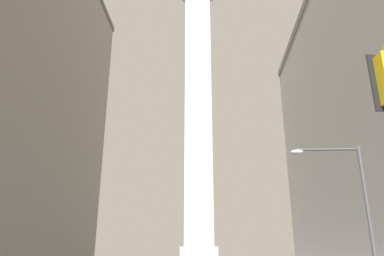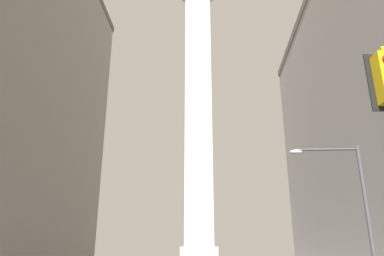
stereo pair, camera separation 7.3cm
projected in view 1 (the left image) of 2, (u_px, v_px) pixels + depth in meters
name	position (u px, v px, depth m)	size (l,w,h in m)	color
obelisk	(199.00, 108.00, 94.74)	(8.21, 8.21, 78.51)	silver
street_lamp	(353.00, 200.00, 18.06)	(3.51, 0.36, 7.32)	#4C4C51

